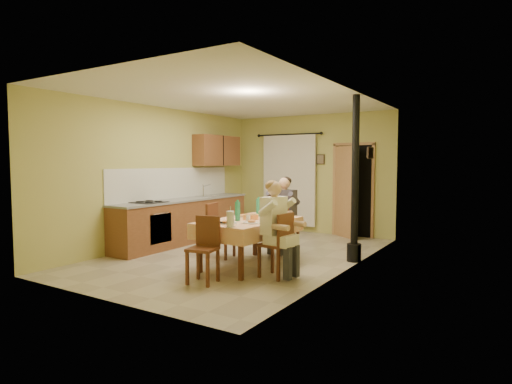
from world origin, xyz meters
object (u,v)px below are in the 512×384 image
Objects in this scene: man_far at (284,206)px; chair_right at (276,258)px; chair_left at (221,241)px; man_right at (276,218)px; chair_near at (203,262)px; stove_flue at (355,201)px; dining_table at (249,243)px; chair_far at (283,238)px.

chair_right is at bearing -61.18° from man_far.
man_right reaches higher than chair_left.
chair_left is at bearing 72.57° from chair_right.
chair_near is 0.33× the size of stove_flue.
chair_far reaches higher than dining_table.
chair_far reaches higher than chair_left.
man_right reaches higher than chair_right.
chair_left is at bearing -129.11° from chair_far.
dining_table is at bearing 69.16° from chair_right.
chair_right is (0.72, 0.80, 0.00)m from chair_near.
chair_near is 1.22m from man_right.
dining_table is at bearing 68.82° from man_right.
chair_left is (-0.76, 1.42, 0.00)m from chair_near.
man_right is at bearing -142.70° from chair_near.
chair_far is at bearing -90.00° from man_far.
dining_table is 1.14m from chair_near.
stove_flue is at bearing -16.20° from chair_right.
man_far is (0.05, 2.28, 0.59)m from chair_near.
chair_right is at bearing 57.99° from chair_left.
man_far is at bearing 127.71° from chair_left.
man_far is at bearing 29.36° from man_right.
chair_far is at bearing -174.86° from stove_flue.
chair_near is 0.97× the size of chair_right.
chair_far reaches higher than chair_near.
chair_near is at bearing 143.36° from chair_right.
dining_table is at bearing 61.22° from chair_left.
man_right is (1.46, -0.62, 0.59)m from chair_left.
chair_near is 0.67× the size of man_far.
man_far is at bearing -102.42° from chair_near.
chair_far is at bearing 127.26° from chair_left.
chair_right is at bearing -111.62° from stove_flue.
man_right is (0.69, -0.34, 0.50)m from dining_table.
chair_left is (-0.78, 0.28, -0.09)m from dining_table.
chair_far is 0.72× the size of man_right.
chair_left is 0.34× the size of stove_flue.
chair_right is (0.70, -0.34, -0.09)m from dining_table.
man_right is at bearing 90.00° from chair_right.
chair_near is 1.07m from chair_right.
man_far is at bearing 90.00° from chair_far.
stove_flue is (1.30, 0.12, 0.73)m from chair_far.
chair_left is at bearing 162.96° from dining_table.
chair_far is 2.26m from chair_near.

